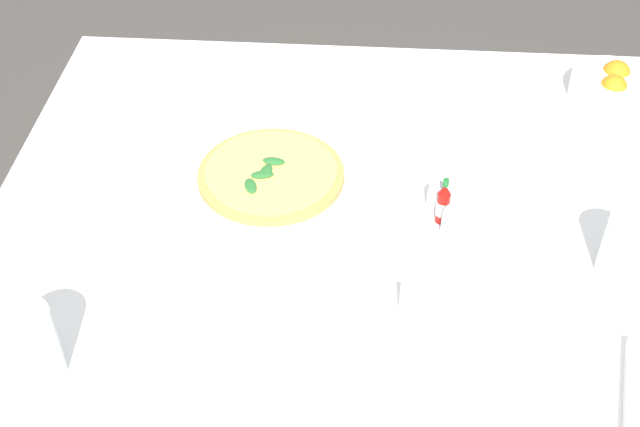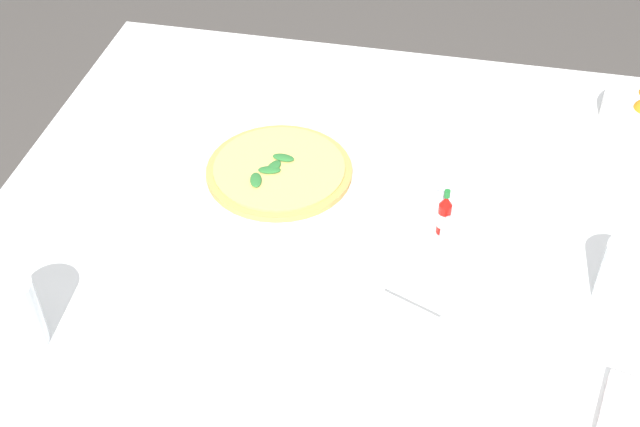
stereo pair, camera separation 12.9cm
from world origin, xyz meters
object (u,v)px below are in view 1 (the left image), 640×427
water_glass_near_right (30,350)px  hot_sauce_bottle (443,204)px  pizza_plate (271,181)px  salt_shaker (450,221)px  water_glass_center_back (625,250)px  menu_card (431,310)px  citrus_bowl (612,86)px  pepper_shaker (435,196)px  pizza (271,174)px

water_glass_near_right → hot_sauce_bottle: water_glass_near_right is taller
pizza_plate → salt_shaker: bearing=71.8°
water_glass_center_back → menu_card: 0.30m
citrus_bowl → water_glass_center_back: bearing=-8.7°
water_glass_center_back → menu_card: water_glass_center_back is taller
water_glass_near_right → citrus_bowl: 1.09m
pepper_shaker → pizza: bearing=-97.9°
water_glass_center_back → salt_shaker: size_ratio=1.85×
water_glass_center_back → hot_sauce_bottle: 0.27m
water_glass_near_right → menu_card: 0.52m
menu_card → citrus_bowl: bearing=-98.5°
pizza → menu_card: (0.28, 0.25, 0.01)m
pizza → menu_card: menu_card is taller
pizza → pizza_plate: bearing=134.8°
pizza → pepper_shaker: (0.04, 0.26, 0.00)m
pizza_plate → salt_shaker: size_ratio=6.02×
water_glass_center_back → citrus_bowl: water_glass_center_back is taller
citrus_bowl → hot_sauce_bottle: (0.36, -0.32, 0.01)m
hot_sauce_bottle → salt_shaker: 0.03m
water_glass_center_back → citrus_bowl: bearing=171.3°
pizza_plate → water_glass_center_back: 0.55m
pepper_shaker → water_glass_center_back: bearing=65.5°
hot_sauce_bottle → menu_card: hot_sauce_bottle is taller
water_glass_near_right → salt_shaker: 0.62m
water_glass_center_back → menu_card: bearing=-66.3°
salt_shaker → pepper_shaker: same height
water_glass_near_right → salt_shaker: water_glass_near_right is taller
pizza → citrus_bowl: citrus_bowl is taller
hot_sauce_bottle → salt_shaker: bearing=19.7°
pizza → citrus_bowl: (-0.29, 0.59, 0.00)m
pizza_plate → pizza: (0.00, -0.00, 0.01)m
citrus_bowl → hot_sauce_bottle: bearing=-41.9°
pizza_plate → menu_card: (0.28, 0.25, 0.02)m
pizza_plate → hot_sauce_bottle: (0.06, 0.27, 0.02)m
menu_card → hot_sauce_bottle: bearing=-73.7°
hot_sauce_bottle → menu_card: bearing=-6.3°
pizza → water_glass_near_right: water_glass_near_right is taller
water_glass_center_back → hot_sauce_bottle: water_glass_center_back is taller
water_glass_near_right → hot_sauce_bottle: (-0.33, 0.53, -0.01)m
water_glass_center_back → hot_sauce_bottle: bearing=-110.0°
water_glass_near_right → menu_card: bearing=103.0°
pizza_plate → water_glass_center_back: bearing=73.4°
salt_shaker → pepper_shaker: bearing=-160.3°
pizza_plate → water_glass_near_right: water_glass_near_right is taller
citrus_bowl → pepper_shaker: size_ratio=2.67×
salt_shaker → pizza_plate: bearing=-108.2°
pizza → pepper_shaker: bearing=82.1°
salt_shaker → citrus_bowl: bearing=141.1°
citrus_bowl → pepper_shaker: bearing=-45.2°
hot_sauce_bottle → pepper_shaker: (-0.03, -0.01, -0.01)m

